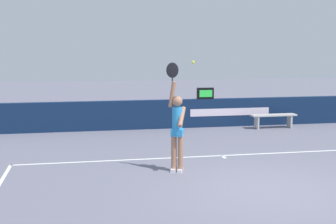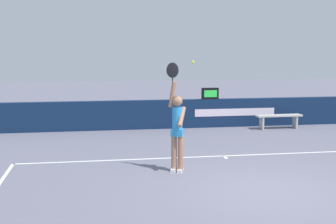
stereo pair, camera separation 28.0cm
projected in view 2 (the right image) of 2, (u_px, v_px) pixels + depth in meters
ground_plane at (265, 190)px, 8.97m from camera, size 60.00×60.00×0.00m
court_lines at (257, 184)px, 9.37m from camera, size 10.61×5.12×0.00m
back_wall at (190, 114)px, 15.90m from camera, size 13.82×0.23×1.00m
speed_display at (210, 93)px, 15.91m from camera, size 0.59×0.15×0.39m
tennis_player at (177, 127)px, 10.19m from camera, size 0.46×0.48×2.47m
tennis_ball at (193, 62)px, 9.71m from camera, size 0.07×0.07×0.07m
courtside_bench_near at (279, 118)px, 15.70m from camera, size 1.63×0.39×0.49m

